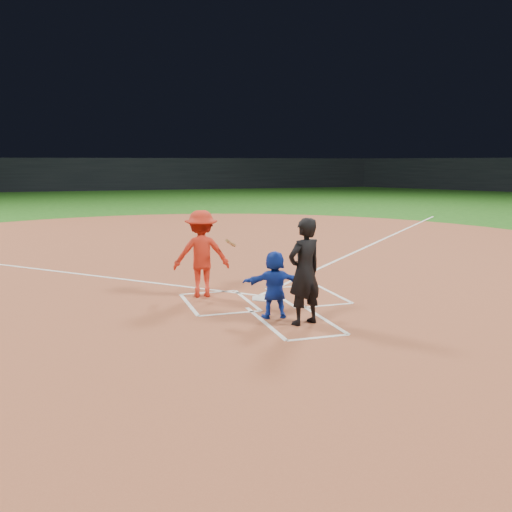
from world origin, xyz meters
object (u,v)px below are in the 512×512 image
object	(u,v)px
catcher	(275,284)
batter_at_plate	(202,254)
home_plate	(264,298)
umpire	(304,272)

from	to	relation	value
catcher	batter_at_plate	world-z (taller)	batter_at_plate
home_plate	batter_at_plate	xyz separation A→B (m)	(-1.18, 0.63, 0.91)
catcher	umpire	size ratio (longest dim) A/B	0.66
home_plate	umpire	bearing A→B (deg)	92.53
batter_at_plate	home_plate	bearing A→B (deg)	-28.35
umpire	home_plate	bearing A→B (deg)	-105.67
home_plate	catcher	world-z (taller)	catcher
catcher	umpire	bearing A→B (deg)	130.31
home_plate	catcher	bearing A→B (deg)	79.26
umpire	catcher	bearing A→B (deg)	-75.71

